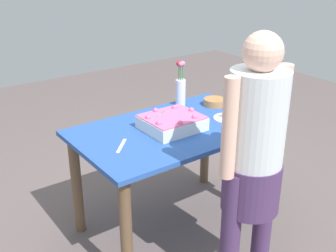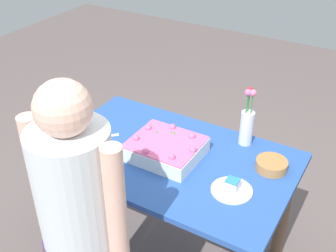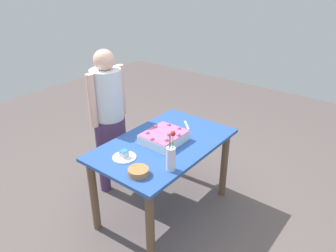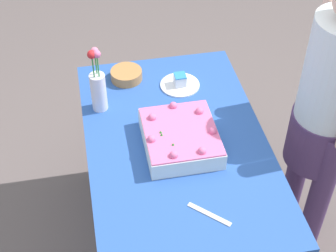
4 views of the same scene
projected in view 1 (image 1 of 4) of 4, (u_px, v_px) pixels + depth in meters
name	position (u px, v px, depth m)	size (l,w,h in m)	color
ground_plane	(173.00, 223.00, 3.05)	(8.00, 8.00, 0.00)	#645755
dining_table	(173.00, 146.00, 2.80)	(1.29, 0.80, 0.76)	#2B54A7
sheet_cake	(172.00, 122.00, 2.71)	(0.36, 0.32, 0.11)	white
serving_plate_with_slice	(228.00, 116.00, 2.88)	(0.20, 0.20, 0.07)	white
cake_knife	(121.00, 146.00, 2.49)	(0.19, 0.02, 0.00)	silver
flower_vase	(181.00, 89.00, 3.09)	(0.07, 0.07, 0.34)	white
fruit_bowl	(214.00, 102.00, 3.13)	(0.16, 0.16, 0.05)	#B57A43
person_standing	(254.00, 153.00, 2.19)	(0.45, 0.31, 1.49)	#49315B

